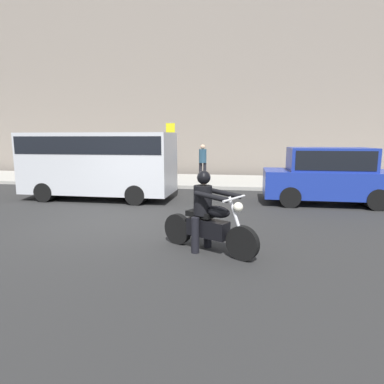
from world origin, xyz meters
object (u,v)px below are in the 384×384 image
(motorcycle_with_rider_black_leather, at_px, (207,219))
(pedestrian_bystander, at_px, (203,160))
(parked_van_silver, at_px, (99,161))
(parked_hatchback_cobalt_blue, at_px, (328,175))
(street_sign_post, at_px, (171,145))

(motorcycle_with_rider_black_leather, distance_m, pedestrian_bystander, 8.98)
(parked_van_silver, bearing_deg, parked_hatchback_cobalt_blue, 2.55)
(parked_hatchback_cobalt_blue, relative_size, parked_van_silver, 0.78)
(motorcycle_with_rider_black_leather, height_order, parked_hatchback_cobalt_blue, parked_hatchback_cobalt_blue)
(parked_hatchback_cobalt_blue, relative_size, pedestrian_bystander, 2.37)
(street_sign_post, relative_size, pedestrian_bystander, 1.61)
(parked_hatchback_cobalt_blue, relative_size, street_sign_post, 1.47)
(parked_van_silver, bearing_deg, street_sign_post, 75.24)
(parked_hatchback_cobalt_blue, bearing_deg, street_sign_post, 142.96)
(motorcycle_with_rider_black_leather, height_order, street_sign_post, street_sign_post)
(parked_van_silver, distance_m, street_sign_post, 5.25)
(parked_van_silver, relative_size, street_sign_post, 1.89)
(motorcycle_with_rider_black_leather, relative_size, street_sign_post, 0.69)
(parked_hatchback_cobalt_blue, distance_m, street_sign_post, 7.88)
(parked_van_silver, bearing_deg, pedestrian_bystander, 53.75)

